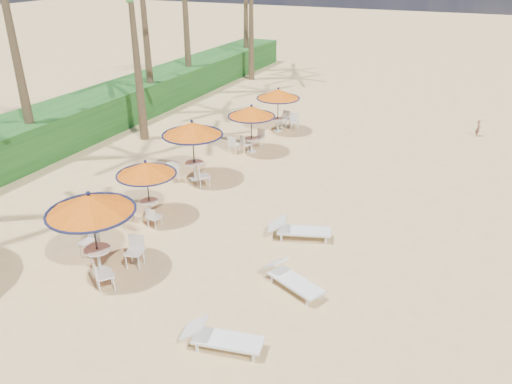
% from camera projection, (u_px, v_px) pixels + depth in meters
% --- Properties ---
extents(ground, '(160.00, 160.00, 0.00)m').
position_uv_depth(ground, '(244.00, 307.00, 13.02)').
color(ground, tan).
rests_on(ground, ground).
extents(scrub_hedge, '(3.00, 40.00, 1.80)m').
position_uv_depth(scrub_hedge, '(108.00, 108.00, 26.75)').
color(scrub_hedge, '#194716').
rests_on(scrub_hedge, ground).
extents(station_0, '(2.47, 2.47, 2.58)m').
position_uv_depth(station_0, '(93.00, 214.00, 13.72)').
color(station_0, black).
rests_on(station_0, ground).
extents(station_1, '(2.06, 2.06, 2.15)m').
position_uv_depth(station_1, '(145.00, 175.00, 16.78)').
color(station_1, black).
rests_on(station_1, ground).
extents(station_2, '(2.43, 2.43, 2.54)m').
position_uv_depth(station_2, '(192.00, 135.00, 19.58)').
color(station_2, black).
rests_on(station_2, ground).
extents(station_3, '(2.18, 2.18, 2.28)m').
position_uv_depth(station_3, '(251.00, 117.00, 22.61)').
color(station_3, black).
rests_on(station_3, ground).
extents(station_4, '(2.22, 2.22, 2.31)m').
position_uv_depth(station_4, '(280.00, 99.00, 25.39)').
color(station_4, black).
rests_on(station_4, ground).
extents(lounger_near, '(1.98, 0.95, 0.68)m').
position_uv_depth(lounger_near, '(219.00, 337.00, 11.54)').
color(lounger_near, silver).
rests_on(lounger_near, ground).
extents(lounger_mid, '(2.01, 1.35, 0.69)m').
position_uv_depth(lounger_mid, '(290.00, 278.00, 13.66)').
color(lounger_mid, silver).
rests_on(lounger_mid, ground).
extents(lounger_far, '(2.10, 1.23, 0.72)m').
position_uv_depth(lounger_far, '(297.00, 229.00, 16.06)').
color(lounger_far, silver).
rests_on(lounger_far, ground).
extents(person, '(0.27, 0.36, 0.90)m').
position_uv_depth(person, '(478.00, 128.00, 25.14)').
color(person, brown).
rests_on(person, ground).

